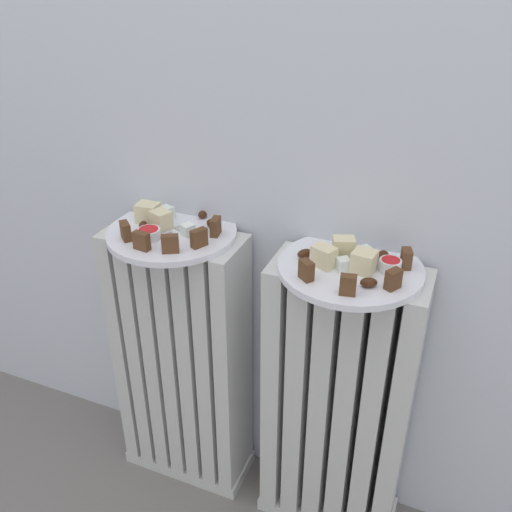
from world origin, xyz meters
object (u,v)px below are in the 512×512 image
at_px(plate_right, 350,268).
at_px(jam_bowl_left, 149,233).
at_px(fork, 170,232).
at_px(radiator_right, 337,407).
at_px(radiator_left, 183,363).
at_px(plate_left, 172,233).
at_px(jam_bowl_right, 390,265).

distance_m(plate_right, jam_bowl_left, 0.38).
bearing_deg(plate_right, jam_bowl_left, -172.87).
bearing_deg(jam_bowl_left, fork, 58.93).
bearing_deg(radiator_right, fork, -178.39).
relative_size(plate_right, fork, 2.94).
bearing_deg(radiator_left, fork, -82.66).
bearing_deg(radiator_right, radiator_left, 180.00).
bearing_deg(plate_left, jam_bowl_left, -114.14).
bearing_deg(radiator_right, plate_right, 180.00).
xyz_separation_m(radiator_left, plate_right, (0.36, 0.00, 0.33)).
xyz_separation_m(plate_left, jam_bowl_left, (-0.02, -0.05, 0.02)).
bearing_deg(jam_bowl_left, plate_left, 65.86).
height_order(radiator_left, plate_right, plate_right).
xyz_separation_m(radiator_right, plate_left, (-0.36, 0.00, 0.33)).
bearing_deg(plate_left, radiator_left, 0.00).
xyz_separation_m(radiator_left, jam_bowl_right, (0.43, 0.01, 0.35)).
xyz_separation_m(radiator_right, fork, (-0.36, -0.01, 0.34)).
xyz_separation_m(jam_bowl_right, fork, (-0.42, -0.02, -0.01)).
bearing_deg(radiator_left, radiator_right, 0.00).
bearing_deg(jam_bowl_right, plate_right, -174.09).
relative_size(radiator_left, fork, 7.37).
bearing_deg(radiator_right, plate_left, 180.00).
distance_m(plate_left, plate_right, 0.36).
bearing_deg(plate_left, jam_bowl_right, 0.93).
height_order(jam_bowl_right, fork, jam_bowl_right).
bearing_deg(jam_bowl_right, radiator_left, -179.07).
relative_size(radiator_right, jam_bowl_left, 14.54).
relative_size(radiator_left, radiator_right, 1.00).
bearing_deg(fork, plate_left, 97.34).
bearing_deg(fork, jam_bowl_left, -121.07).
bearing_deg(radiator_right, jam_bowl_right, 5.91).
height_order(radiator_left, radiator_right, same).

